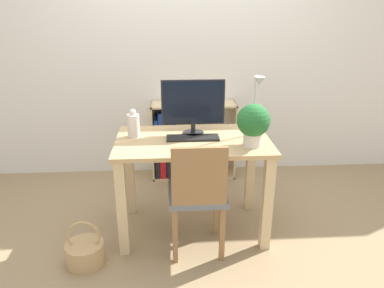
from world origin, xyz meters
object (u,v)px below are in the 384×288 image
Objects in this scene: desk_lamp at (256,100)px; bookshelf at (178,141)px; vase at (133,125)px; monitor at (193,104)px; chair at (198,193)px; potted_plant at (253,123)px; basket at (85,252)px; keyboard at (193,138)px.

desk_lamp is 0.55× the size of bookshelf.
desk_lamp reaches higher than vase.
monitor is 1.02× the size of desk_lamp.
chair is (0.00, -0.42, -0.51)m from monitor.
bookshelf is at bearing 100.07° from chair.
vase is 0.92m from desk_lamp.
potted_plant reaches higher than basket.
chair is (-0.39, -0.15, -0.45)m from potted_plant.
monitor is 1.56× the size of potted_plant.
vase is 0.26× the size of bookshelf.
desk_lamp is (0.46, 0.01, 0.27)m from keyboard.
basket is (-1.18, -0.22, -0.84)m from potted_plant.
vase is 1.08m from bookshelf.
desk_lamp is 0.53× the size of chair.
vase is at bearing 144.77° from chair.
keyboard is at bearing -84.79° from bookshelf.
chair is (0.01, -0.32, -0.29)m from keyboard.
basket is at bearing -169.29° from potted_plant.
desk_lamp is 1.38× the size of basket.
basket is at bearing -168.91° from chair.
monitor is at bearing 85.89° from keyboard.
basket is (-0.68, -1.36, -0.29)m from bookshelf.
monitor reaches higher than vase.
bookshelf is (-0.10, 1.29, -0.10)m from chair.
bookshelf is (-0.55, 0.96, -0.66)m from desk_lamp.
monitor reaches higher than basket.
keyboard reaches higher than bookshelf.
bookshelf is 1.55m from basket.
vase is at bearing -111.11° from bookshelf.
potted_plant is 0.36× the size of bookshelf.
monitor reaches higher than keyboard.
keyboard is 1.05m from bookshelf.
potted_plant is 1.46m from basket.
desk_lamp is at bearing 41.71° from chair.
monitor is 0.25m from keyboard.
potted_plant is (0.84, -0.24, 0.08)m from vase.
desk_lamp reaches higher than bookshelf.
potted_plant is at bearing -66.71° from bookshelf.
bookshelf is at bearing 96.34° from monitor.
bookshelf reaches higher than basket.
basket is at bearing -161.96° from desk_lamp.
keyboard is at bearing 97.81° from chair.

